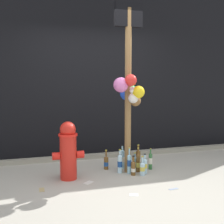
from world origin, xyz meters
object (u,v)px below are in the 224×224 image
(memorial_post, at_px, (129,81))
(bottle_2, at_px, (122,158))
(bottle_4, at_px, (135,163))
(bottle_10, at_px, (138,159))
(bottle_9, at_px, (150,161))
(bottle_5, at_px, (142,168))
(bottle_0, at_px, (133,168))
(bottle_8, at_px, (129,163))
(fire_hydrant, at_px, (68,150))
(bottle_1, at_px, (138,163))
(bottle_3, at_px, (120,163))
(bottle_6, at_px, (106,162))
(bottle_7, at_px, (145,165))

(memorial_post, xyz_separation_m, bottle_2, (-0.03, 0.21, -1.27))
(bottle_4, bearing_deg, bottle_10, 45.70)
(memorial_post, xyz_separation_m, bottle_9, (0.39, 0.03, -1.29))
(bottle_5, bearing_deg, bottle_9, 45.37)
(bottle_0, bearing_deg, memorial_post, 94.75)
(bottle_8, bearing_deg, bottle_4, 43.17)
(bottle_5, height_order, bottle_9, bottle_9)
(fire_hydrant, bearing_deg, bottle_10, 9.95)
(bottle_1, bearing_deg, memorial_post, 163.53)
(bottle_0, relative_size, bottle_3, 0.80)
(bottle_6, xyz_separation_m, bottle_8, (0.29, -0.31, 0.05))
(bottle_5, xyz_separation_m, bottle_8, (-0.17, 0.13, 0.05))
(bottle_9, bearing_deg, bottle_0, -151.46)
(bottle_3, relative_size, bottle_5, 1.27)
(bottle_6, relative_size, bottle_9, 0.93)
(memorial_post, distance_m, bottle_0, 1.33)
(fire_hydrant, bearing_deg, bottle_8, -1.51)
(bottle_8, xyz_separation_m, bottle_9, (0.41, 0.12, -0.02))
(fire_hydrant, bearing_deg, bottle_1, 1.06)
(bottle_7, bearing_deg, bottle_4, 114.79)
(bottle_4, bearing_deg, bottle_5, -84.96)
(memorial_post, xyz_separation_m, fire_hydrant, (-0.96, -0.06, -1.00))
(memorial_post, bearing_deg, bottle_0, -85.25)
(bottle_0, bearing_deg, bottle_7, 8.24)
(bottle_6, bearing_deg, fire_hydrant, -156.24)
(fire_hydrant, distance_m, bottle_7, 1.22)
(bottle_4, bearing_deg, bottle_2, 133.98)
(bottle_10, bearing_deg, bottle_1, -111.78)
(bottle_1, bearing_deg, bottle_10, 68.22)
(bottle_5, bearing_deg, bottle_8, 142.70)
(bottle_1, bearing_deg, bottle_3, 173.54)
(bottle_2, bearing_deg, bottle_9, -23.76)
(bottle_6, relative_size, bottle_7, 1.04)
(bottle_0, distance_m, bottle_6, 0.52)
(bottle_7, bearing_deg, bottle_1, 124.07)
(bottle_3, xyz_separation_m, bottle_9, (0.54, 0.04, -0.01))
(bottle_8, height_order, bottle_10, bottle_8)
(fire_hydrant, relative_size, bottle_2, 2.20)
(memorial_post, height_order, bottle_4, memorial_post)
(bottle_6, xyz_separation_m, bottle_10, (0.53, -0.08, 0.04))
(fire_hydrant, distance_m, bottle_6, 0.78)
(bottle_9, bearing_deg, bottle_3, -176.08)
(bottle_6, height_order, bottle_7, bottle_6)
(fire_hydrant, xyz_separation_m, bottle_9, (1.35, 0.09, -0.29))
(bottle_5, height_order, bottle_8, bottle_8)
(bottle_2, distance_m, bottle_5, 0.47)
(bottle_4, bearing_deg, bottle_6, 157.72)
(bottle_1, xyz_separation_m, bottle_7, (0.07, -0.11, -0.02))
(bottle_1, height_order, bottle_3, bottle_1)
(bottle_4, relative_size, bottle_7, 0.93)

